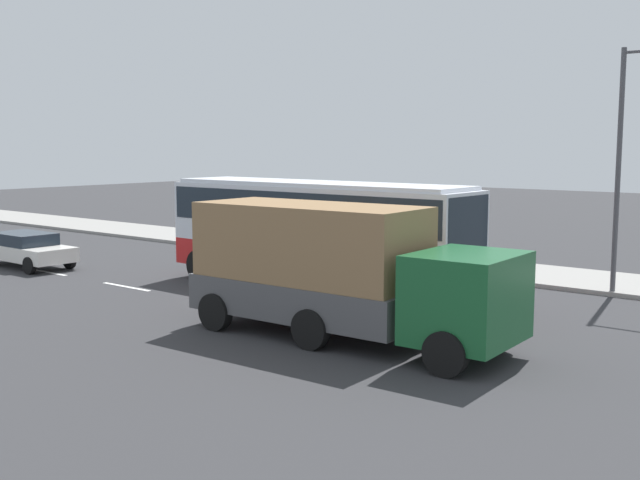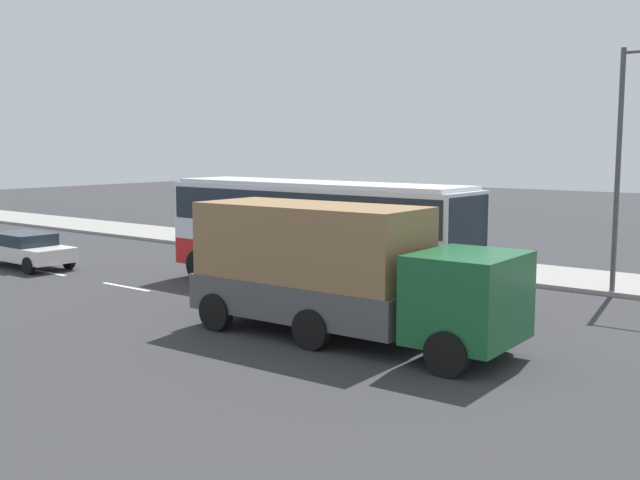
{
  "view_description": "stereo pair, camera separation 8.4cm",
  "coord_description": "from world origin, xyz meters",
  "px_view_note": "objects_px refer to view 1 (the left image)",
  "views": [
    {
      "loc": [
        16.23,
        -17.5,
        4.7
      ],
      "look_at": [
        1.54,
        1.13,
        1.7
      ],
      "focal_mm": 42.34,
      "sensor_mm": 36.0,
      "label": 1
    },
    {
      "loc": [
        16.16,
        -17.55,
        4.7
      ],
      "look_at": [
        1.54,
        1.13,
        1.7
      ],
      "focal_mm": 42.34,
      "sensor_mm": 36.0,
      "label": 2
    }
  ],
  "objects_px": {
    "coach_bus": "(316,224)",
    "pedestrian_near_curb": "(378,235)",
    "car_white_minivan": "(26,248)",
    "street_lamp": "(625,154)",
    "cargo_truck": "(338,269)"
  },
  "relations": [
    {
      "from": "coach_bus",
      "to": "pedestrian_near_curb",
      "type": "distance_m",
      "value": 6.63
    },
    {
      "from": "coach_bus",
      "to": "car_white_minivan",
      "type": "distance_m",
      "value": 12.34
    },
    {
      "from": "pedestrian_near_curb",
      "to": "street_lamp",
      "type": "bearing_deg",
      "value": -110.91
    },
    {
      "from": "coach_bus",
      "to": "pedestrian_near_curb",
      "type": "height_order",
      "value": "coach_bus"
    },
    {
      "from": "coach_bus",
      "to": "cargo_truck",
      "type": "relative_size",
      "value": 1.31
    },
    {
      "from": "coach_bus",
      "to": "cargo_truck",
      "type": "xyz_separation_m",
      "value": [
        4.18,
        -4.37,
        -0.47
      ]
    },
    {
      "from": "coach_bus",
      "to": "pedestrian_near_curb",
      "type": "xyz_separation_m",
      "value": [
        -1.81,
        6.29,
        -1.06
      ]
    },
    {
      "from": "coach_bus",
      "to": "street_lamp",
      "type": "bearing_deg",
      "value": 34.5
    },
    {
      "from": "cargo_truck",
      "to": "car_white_minivan",
      "type": "height_order",
      "value": "cargo_truck"
    },
    {
      "from": "coach_bus",
      "to": "street_lamp",
      "type": "relative_size",
      "value": 1.47
    },
    {
      "from": "cargo_truck",
      "to": "pedestrian_near_curb",
      "type": "height_order",
      "value": "cargo_truck"
    },
    {
      "from": "coach_bus",
      "to": "car_white_minivan",
      "type": "relative_size",
      "value": 2.45
    },
    {
      "from": "cargo_truck",
      "to": "car_white_minivan",
      "type": "bearing_deg",
      "value": 174.06
    },
    {
      "from": "coach_bus",
      "to": "car_white_minivan",
      "type": "xyz_separation_m",
      "value": [
        -11.84,
        -3.13,
        -1.46
      ]
    },
    {
      "from": "cargo_truck",
      "to": "pedestrian_near_curb",
      "type": "distance_m",
      "value": 12.23
    }
  ]
}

